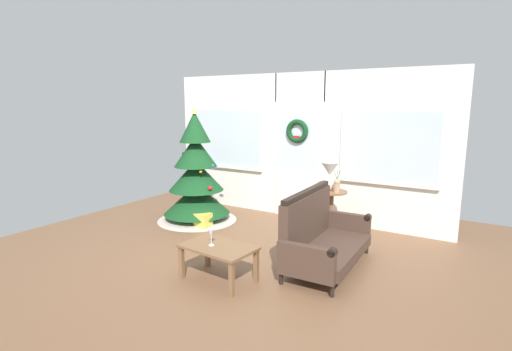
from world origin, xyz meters
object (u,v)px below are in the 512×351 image
(christmas_tree, at_px, (196,181))
(settee_sofa, at_px, (320,237))
(flower_vase, at_px, (337,185))
(coffee_table, at_px, (218,251))
(side_table, at_px, (331,203))
(table_lamp, at_px, (330,172))
(gift_box, at_px, (203,220))
(wine_glass, at_px, (211,234))

(christmas_tree, bearing_deg, settee_sofa, -15.37)
(flower_vase, distance_m, coffee_table, 2.34)
(side_table, distance_m, table_lamp, 0.49)
(gift_box, bearing_deg, wine_glass, -47.91)
(side_table, height_order, table_lamp, table_lamp)
(side_table, relative_size, coffee_table, 0.77)
(settee_sofa, distance_m, table_lamp, 1.50)
(gift_box, bearing_deg, settee_sofa, -10.97)
(table_lamp, height_order, wine_glass, table_lamp)
(coffee_table, distance_m, gift_box, 2.01)
(christmas_tree, xyz_separation_m, table_lamp, (2.20, 0.60, 0.27))
(flower_vase, relative_size, coffee_table, 0.40)
(settee_sofa, xyz_separation_m, wine_glass, (-0.92, -1.03, 0.18))
(christmas_tree, distance_m, coffee_table, 2.48)
(wine_glass, bearing_deg, settee_sofa, 48.26)
(side_table, xyz_separation_m, wine_glass, (-0.57, -2.31, 0.07))
(side_table, bearing_deg, gift_box, -155.94)
(side_table, distance_m, gift_box, 2.10)
(side_table, relative_size, flower_vase, 1.94)
(side_table, bearing_deg, table_lamp, 146.31)
(christmas_tree, xyz_separation_m, flower_vase, (2.36, 0.50, 0.10))
(coffee_table, bearing_deg, side_table, 77.71)
(side_table, bearing_deg, coffee_table, -102.29)
(christmas_tree, bearing_deg, flower_vase, 12.04)
(coffee_table, distance_m, wine_glass, 0.22)
(christmas_tree, xyz_separation_m, settee_sofa, (2.60, -0.72, -0.32))
(flower_vase, height_order, coffee_table, flower_vase)
(side_table, relative_size, gift_box, 2.85)
(settee_sofa, xyz_separation_m, coffee_table, (-0.84, -1.00, -0.02))
(table_lamp, relative_size, wine_glass, 2.26)
(flower_vase, bearing_deg, table_lamp, 147.99)
(wine_glass, height_order, gift_box, wine_glass)
(side_table, xyz_separation_m, coffee_table, (-0.50, -2.28, -0.13))
(christmas_tree, xyz_separation_m, coffee_table, (1.76, -1.71, -0.34))
(christmas_tree, relative_size, side_table, 2.90)
(flower_vase, bearing_deg, gift_box, -158.50)
(settee_sofa, xyz_separation_m, gift_box, (-2.24, 0.43, -0.26))
(table_lamp, distance_m, coffee_table, 2.44)
(settee_sofa, relative_size, wine_glass, 8.01)
(settee_sofa, height_order, wine_glass, settee_sofa)
(gift_box, bearing_deg, coffee_table, -45.72)
(settee_sofa, xyz_separation_m, side_table, (-0.35, 1.28, 0.11))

